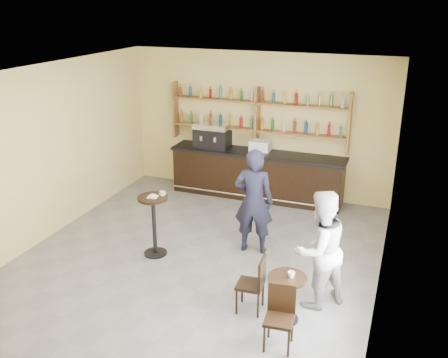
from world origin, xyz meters
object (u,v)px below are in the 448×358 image
(man_main, at_px, (254,201))
(chair_west, at_px, (250,284))
(bar_counter, at_px, (257,175))
(pastry_case, at_px, (260,147))
(espresso_machine, at_px, (212,135))
(pedestal_table, at_px, (154,226))
(chair_south, at_px, (279,319))
(cafe_table, at_px, (286,299))
(patron_second, at_px, (319,249))

(man_main, relative_size, chair_west, 2.21)
(bar_counter, bearing_deg, chair_west, -73.92)
(pastry_case, bearing_deg, espresso_machine, 176.20)
(bar_counter, relative_size, chair_west, 4.56)
(pedestal_table, distance_m, chair_south, 3.15)
(cafe_table, bearing_deg, man_main, 120.58)
(bar_counter, bearing_deg, patron_second, -60.62)
(pastry_case, relative_size, chair_west, 0.53)
(cafe_table, bearing_deg, chair_west, 174.81)
(pedestal_table, xyz_separation_m, cafe_table, (2.63, -1.05, -0.20))
(espresso_machine, relative_size, chair_south, 0.92)
(bar_counter, bearing_deg, chair_south, -69.53)
(bar_counter, xyz_separation_m, pedestal_table, (-0.87, -3.21, 0.02))
(cafe_table, xyz_separation_m, patron_second, (0.32, 0.56, 0.55))
(cafe_table, bearing_deg, pastry_case, 111.75)
(chair_south, bearing_deg, pastry_case, 104.79)
(espresso_machine, height_order, pastry_case, espresso_machine)
(pedestal_table, distance_m, cafe_table, 2.84)
(bar_counter, bearing_deg, cafe_table, -67.51)
(pastry_case, bearing_deg, patron_second, -65.19)
(bar_counter, relative_size, espresso_machine, 5.04)
(bar_counter, distance_m, chair_west, 4.38)
(man_main, bearing_deg, chair_west, 100.26)
(espresso_machine, relative_size, pedestal_table, 0.71)
(pastry_case, xyz_separation_m, cafe_table, (1.70, -4.26, -0.85))
(pedestal_table, bearing_deg, espresso_machine, 93.57)
(chair_west, bearing_deg, chair_south, 38.72)
(bar_counter, height_order, pastry_case, pastry_case)
(patron_second, bearing_deg, bar_counter, -108.63)
(espresso_machine, height_order, cafe_table, espresso_machine)
(chair_south, distance_m, patron_second, 1.28)
(espresso_machine, distance_m, cafe_table, 5.21)
(espresso_machine, bearing_deg, man_main, -56.60)
(pastry_case, height_order, man_main, man_main)
(pedestal_table, height_order, man_main, man_main)
(bar_counter, relative_size, man_main, 2.06)
(pedestal_table, bearing_deg, man_main, 25.56)
(chair_west, bearing_deg, espresso_machine, -155.48)
(chair_south, bearing_deg, chair_west, 127.71)
(espresso_machine, relative_size, patron_second, 0.43)
(patron_second, bearing_deg, cafe_table, 12.77)
(pastry_case, relative_size, chair_south, 0.53)
(pedestal_table, bearing_deg, cafe_table, -21.75)
(espresso_machine, xyz_separation_m, pedestal_table, (0.20, -3.21, -0.79))
(pastry_case, distance_m, chair_south, 5.22)
(espresso_machine, height_order, chair_west, espresso_machine)
(cafe_table, relative_size, chair_west, 0.81)
(man_main, relative_size, chair_south, 2.24)
(pastry_case, relative_size, patron_second, 0.25)
(bar_counter, distance_m, espresso_machine, 1.34)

